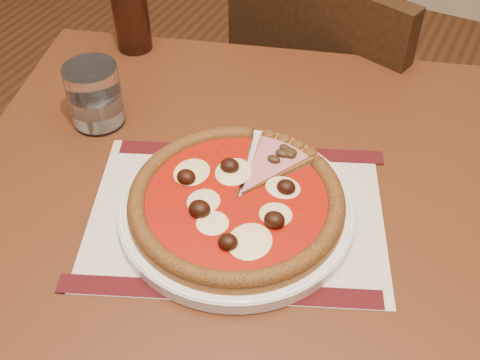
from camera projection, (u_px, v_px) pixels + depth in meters
name	position (u px, v px, depth m)	size (l,w,h in m)	color
table	(234.00, 251.00, 0.89)	(1.00, 1.00, 0.75)	#5A2C15
chair_far	(330.00, 111.00, 1.38)	(0.50, 0.50, 0.86)	black
placemat	(236.00, 215.00, 0.81)	(0.39, 0.28, 0.00)	beige
plate	(236.00, 210.00, 0.80)	(0.31, 0.31, 0.02)	white
pizza	(236.00, 200.00, 0.79)	(0.29, 0.29, 0.04)	#975F24
ham_slice	(274.00, 168.00, 0.83)	(0.10, 0.14, 0.02)	#975F24
water_glass	(95.00, 95.00, 0.92)	(0.08, 0.08, 0.10)	white
bottle	(130.00, 6.00, 1.04)	(0.06, 0.06, 0.21)	#37160D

